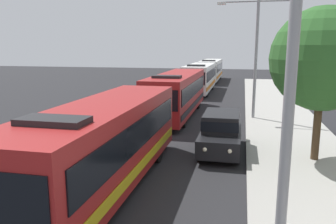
{
  "coord_description": "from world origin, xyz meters",
  "views": [
    {
      "loc": [
        3.3,
        2.44,
        4.95
      ],
      "look_at": [
        0.17,
        16.43,
        2.16
      ],
      "focal_mm": 35.81,
      "sensor_mm": 36.0,
      "label": 1
    }
  ],
  "objects": [
    {
      "name": "bus_fourth_in_line",
      "position": [
        -1.3,
        51.95,
        1.69
      ],
      "size": [
        2.58,
        11.97,
        3.21
      ],
      "color": "silver",
      "rests_on": "ground_plane"
    },
    {
      "name": "bus_middle",
      "position": [
        -1.3,
        39.09,
        1.69
      ],
      "size": [
        2.58,
        10.64,
        3.21
      ],
      "color": "silver",
      "rests_on": "ground_plane"
    },
    {
      "name": "streetlamp_near",
      "position": [
        4.1,
        8.47,
        4.97
      ],
      "size": [
        6.18,
        0.28,
        7.77
      ],
      "color": "gray",
      "rests_on": "sidewalk"
    },
    {
      "name": "roadside_tree",
      "position": [
        6.48,
        17.42,
        4.45
      ],
      "size": [
        4.3,
        4.3,
        6.46
      ],
      "color": "#4C3823",
      "rests_on": "sidewalk"
    },
    {
      "name": "streetlamp_mid",
      "position": [
        4.1,
        25.87,
        4.98
      ],
      "size": [
        5.31,
        0.28,
        7.92
      ],
      "color": "gray",
      "rests_on": "sidewalk"
    },
    {
      "name": "white_suv",
      "position": [
        2.4,
        18.04,
        1.03
      ],
      "size": [
        1.86,
        4.69,
        1.9
      ],
      "color": "black",
      "rests_on": "ground_plane"
    },
    {
      "name": "bus_lead",
      "position": [
        -1.3,
        12.99,
        1.69
      ],
      "size": [
        2.58,
        10.74,
        3.21
      ],
      "color": "maroon",
      "rests_on": "ground_plane"
    },
    {
      "name": "bus_second_in_line",
      "position": [
        -1.3,
        26.09,
        1.69
      ],
      "size": [
        2.58,
        11.42,
        3.21
      ],
      "color": "maroon",
      "rests_on": "ground_plane"
    }
  ]
}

